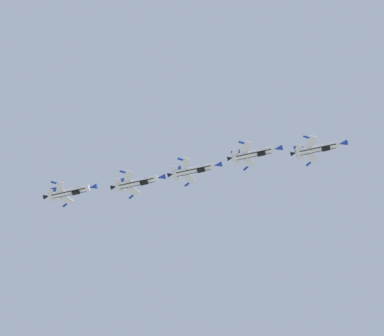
# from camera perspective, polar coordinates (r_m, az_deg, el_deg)

# --- Properties ---
(fighter_jet_lead) EXTENTS (15.97, 9.96, 5.00)m
(fighter_jet_lead) POSITION_cam_1_polar(r_m,az_deg,el_deg) (154.27, 13.20, 2.04)
(fighter_jet_lead) COLOR white
(fighter_jet_left_wing) EXTENTS (15.97, 9.88, 5.07)m
(fighter_jet_left_wing) POSITION_cam_1_polar(r_m,az_deg,el_deg) (154.17, 6.60, 1.56)
(fighter_jet_left_wing) COLOR white
(fighter_jet_right_wing) EXTENTS (15.97, 9.93, 5.03)m
(fighter_jet_right_wing) POSITION_cam_1_polar(r_m,az_deg,el_deg) (154.59, 0.25, -0.18)
(fighter_jet_right_wing) COLOR white
(fighter_jet_left_outer) EXTENTS (15.97, 9.91, 5.05)m
(fighter_jet_left_outer) POSITION_cam_1_polar(r_m,az_deg,el_deg) (153.99, -5.76, -1.49)
(fighter_jet_left_outer) COLOR white
(fighter_jet_right_outer) EXTENTS (15.97, 9.60, 5.29)m
(fighter_jet_right_outer) POSITION_cam_1_polar(r_m,az_deg,el_deg) (159.82, -12.77, -2.45)
(fighter_jet_right_outer) COLOR white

